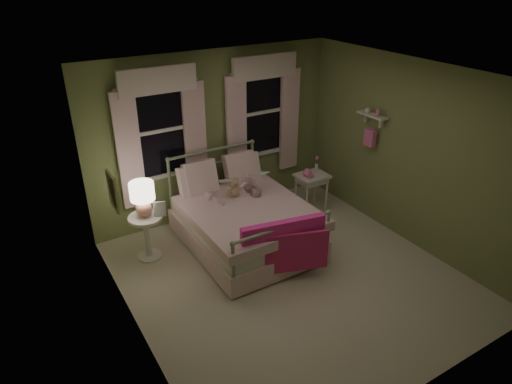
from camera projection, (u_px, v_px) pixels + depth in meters
room_shell at (293, 188)px, 5.41m from camera, size 4.20×4.20×4.20m
bed at (243, 221)px, 6.52m from camera, size 1.58×2.04×1.18m
pink_throw at (284, 241)px, 5.64m from camera, size 1.10×0.42×0.71m
child_left at (211, 181)px, 6.47m from camera, size 0.25×0.17×0.69m
child_right at (245, 170)px, 6.71m from camera, size 0.39×0.32×0.77m
book_left at (219, 185)px, 6.26m from camera, size 0.23×0.17×0.26m
book_right at (254, 178)px, 6.54m from camera, size 0.21×0.13×0.26m
teddy_bear at (234, 188)px, 6.54m from camera, size 0.23×0.19×0.31m
nightstand_left at (147, 231)px, 6.21m from camera, size 0.46×0.46×0.65m
table_lamp at (142, 196)px, 5.97m from camera, size 0.32×0.32×0.49m
book_nightstand at (154, 217)px, 6.09m from camera, size 0.23×0.27×0.02m
nightstand_right at (312, 180)px, 7.34m from camera, size 0.50×0.40×0.64m
pink_toy at (308, 173)px, 7.22m from camera, size 0.14×0.19×0.14m
bud_vase at (317, 164)px, 7.32m from camera, size 0.06×0.06×0.28m
window_left at (161, 127)px, 6.42m from camera, size 1.34×0.13×1.96m
window_right at (263, 108)px, 7.21m from camera, size 1.34×0.13×1.96m
wall_shelf at (371, 127)px, 6.72m from camera, size 0.15×0.50×0.60m
framed_picture at (113, 192)px, 4.88m from camera, size 0.03×0.32×0.42m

